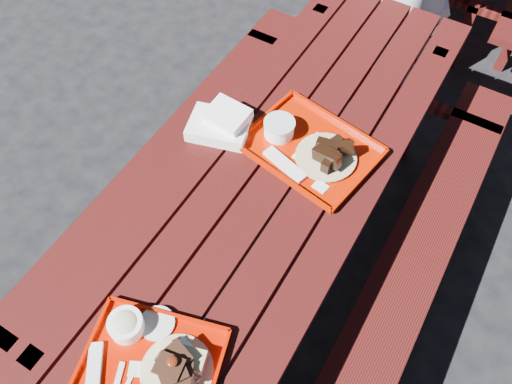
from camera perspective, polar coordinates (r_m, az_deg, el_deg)
ground at (r=2.50m, az=1.77°, el=-7.96°), size 60.00×60.00×0.00m
picnic_table_near at (r=2.01m, az=2.18°, el=-1.04°), size 1.41×2.40×0.75m
near_tray at (r=1.56m, az=-11.76°, el=-17.79°), size 0.47×0.41×0.13m
far_tray at (r=1.91m, az=5.89°, el=5.16°), size 0.53×0.45×0.08m
white_cloth at (r=1.96m, az=-3.96°, el=7.81°), size 0.27×0.23×0.09m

